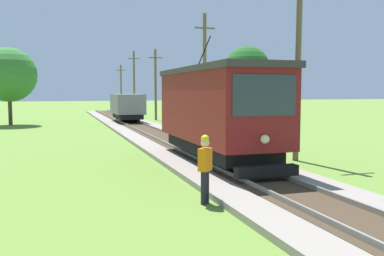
# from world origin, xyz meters

# --- Properties ---
(red_tram) EXTENTS (2.60, 8.54, 4.79)m
(red_tram) POSITION_xyz_m (0.00, 14.89, 2.19)
(red_tram) COLOR maroon
(red_tram) RESTS_ON rail_right
(freight_car) EXTENTS (2.40, 5.20, 2.31)m
(freight_car) POSITION_xyz_m (0.00, 37.21, 1.56)
(freight_car) COLOR slate
(freight_car) RESTS_ON rail_right
(utility_pole_near_tram) EXTENTS (1.40, 0.33, 8.01)m
(utility_pole_near_tram) POSITION_xyz_m (3.51, 14.84, 4.10)
(utility_pole_near_tram) COLOR brown
(utility_pole_near_tram) RESTS_ON ground
(utility_pole_mid) EXTENTS (1.40, 0.31, 8.02)m
(utility_pole_mid) POSITION_xyz_m (3.51, 26.43, 4.11)
(utility_pole_mid) COLOR brown
(utility_pole_mid) RESTS_ON ground
(utility_pole_far) EXTENTS (1.40, 0.35, 7.06)m
(utility_pole_far) POSITION_xyz_m (3.51, 41.33, 3.63)
(utility_pole_far) COLOR brown
(utility_pole_far) RESTS_ON ground
(utility_pole_distant) EXTENTS (1.40, 0.33, 7.97)m
(utility_pole_distant) POSITION_xyz_m (3.51, 53.76, 4.08)
(utility_pole_distant) COLOR brown
(utility_pole_distant) RESTS_ON ground
(utility_pole_horizon) EXTENTS (1.40, 0.36, 6.93)m
(utility_pole_horizon) POSITION_xyz_m (3.51, 65.42, 3.56)
(utility_pole_horizon) COLOR brown
(utility_pole_horizon) RESTS_ON ground
(gravel_pile) EXTENTS (2.69, 2.69, 0.91)m
(gravel_pile) POSITION_xyz_m (5.25, 38.24, 0.45)
(gravel_pile) COLOR gray
(gravel_pile) RESTS_ON ground
(track_worker) EXTENTS (0.44, 0.44, 1.78)m
(track_worker) POSITION_xyz_m (-2.38, 9.52, 0.98)
(track_worker) COLOR black
(track_worker) RESTS_ON ground
(tree_left_near) EXTENTS (5.44, 5.44, 8.21)m
(tree_left_near) POSITION_xyz_m (15.63, 45.94, 5.48)
(tree_left_near) COLOR #4C3823
(tree_left_near) RESTS_ON ground
(tree_left_far) EXTENTS (4.60, 4.60, 6.58)m
(tree_left_far) POSITION_xyz_m (-9.76, 38.63, 4.28)
(tree_left_far) COLOR #4C3823
(tree_left_far) RESTS_ON ground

